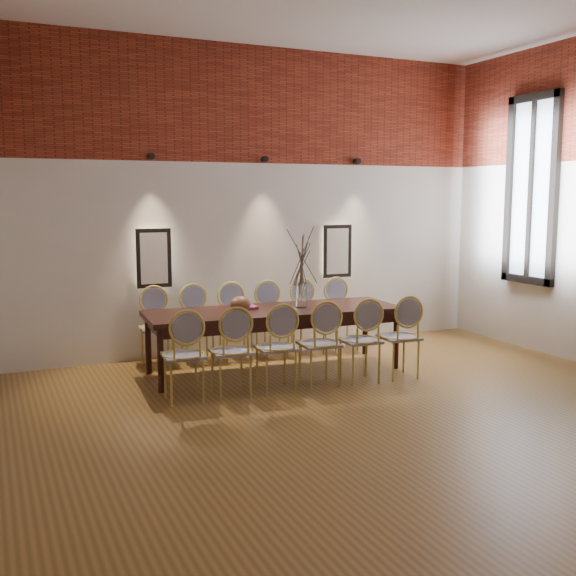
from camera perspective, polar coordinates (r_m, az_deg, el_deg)
name	(u,v)px	position (r m, az deg, el deg)	size (l,w,h in m)	color
floor	(391,431)	(6.22, 8.70, -11.86)	(7.00, 7.00, 0.02)	olive
wall_back	(247,201)	(9.03, -3.48, 7.34)	(7.00, 0.10, 4.00)	silver
brick_band_back	(248,104)	(9.04, -3.39, 15.28)	(7.00, 0.02, 1.50)	maroon
niche_left	(153,258)	(8.59, -11.34, 2.50)	(0.36, 0.06, 0.66)	#FFEAC6
niche_right	(336,251)	(9.52, 4.11, 3.14)	(0.36, 0.06, 0.66)	#FFEAC6
spot_fixture_left	(151,156)	(8.54, -11.52, 10.86)	(0.08, 0.08, 0.10)	black
spot_fixture_mid	(265,159)	(9.00, -2.00, 10.85)	(0.08, 0.08, 0.10)	black
spot_fixture_right	(357,161)	(9.62, 5.87, 10.62)	(0.08, 0.08, 0.10)	black
window_glass	(532,190)	(9.60, 19.96, 7.82)	(0.02, 0.78, 2.38)	silver
window_frame	(531,190)	(9.59, 19.88, 7.82)	(0.08, 0.90, 2.50)	black
window_mullion	(531,190)	(9.59, 19.88, 7.82)	(0.06, 0.06, 2.40)	black
dining_table	(274,340)	(8.00, -1.19, -4.44)	(3.00, 0.96, 0.75)	black
chair_near_a	(183,355)	(6.93, -8.84, -5.65)	(0.44, 0.44, 0.94)	tan
chair_near_b	(231,351)	(7.05, -4.86, -5.36)	(0.44, 0.44, 0.94)	tan
chair_near_c	(276,347)	(7.20, -1.02, -5.05)	(0.44, 0.44, 0.94)	tan
chair_near_d	(319,344)	(7.38, 2.64, -4.74)	(0.44, 0.44, 0.94)	tan
chair_near_e	(360,340)	(7.59, 6.11, -4.43)	(0.44, 0.44, 0.94)	tan
chair_near_f	(399,337)	(7.82, 9.39, -4.11)	(0.44, 0.44, 0.94)	tan
chair_far_a	(157,328)	(8.40, -11.02, -3.33)	(0.44, 0.44, 0.94)	tan
chair_far_b	(197,325)	(8.49, -7.70, -3.13)	(0.44, 0.44, 0.94)	tan
chair_far_c	(236,322)	(8.62, -4.46, -2.93)	(0.44, 0.44, 0.94)	tan
chair_far_d	(272,320)	(8.77, -1.33, -2.72)	(0.44, 0.44, 0.94)	tan
chair_far_e	(308,317)	(8.95, 1.69, -2.51)	(0.44, 0.44, 0.94)	tan
chair_far_f	(342,315)	(9.15, 4.59, -2.30)	(0.44, 0.44, 0.94)	tan
vase	(302,295)	(8.03, 1.16, -0.58)	(0.14, 0.14, 0.30)	silver
dried_branches	(302,257)	(7.98, 1.17, 2.61)	(0.50, 0.50, 0.70)	brown
bowl	(240,304)	(7.74, -4.06, -1.37)	(0.24, 0.24, 0.18)	brown
book	(246,308)	(7.96, -3.59, -1.66)	(0.26, 0.18, 0.03)	#8A2C5D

